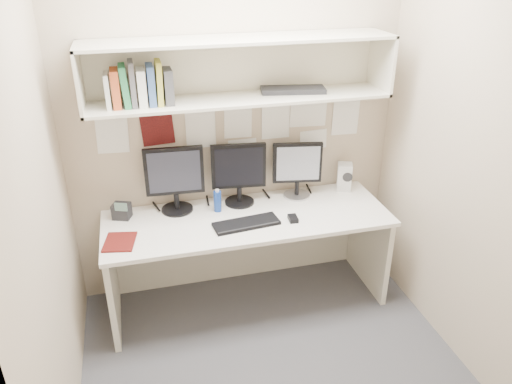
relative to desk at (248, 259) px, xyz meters
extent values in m
cube|color=#424247|center=(0.00, -0.65, -0.37)|extent=(2.40, 2.00, 0.01)
cube|color=tan|center=(0.00, 0.35, 0.93)|extent=(2.40, 0.02, 2.60)
cube|color=tan|center=(0.00, -1.65, 0.93)|extent=(2.40, 0.02, 2.60)
cube|color=tan|center=(-1.20, -0.65, 0.93)|extent=(0.02, 2.00, 2.60)
cube|color=tan|center=(1.20, -0.65, 0.93)|extent=(0.02, 2.00, 2.60)
cube|color=silver|center=(0.00, -0.01, 0.35)|extent=(2.00, 0.70, 0.03)
cube|color=beige|center=(0.00, 0.32, -0.02)|extent=(1.96, 0.02, 0.70)
cube|color=beige|center=(0.00, 0.16, 1.16)|extent=(2.00, 0.38, 0.02)
cube|color=beige|center=(0.00, 0.16, 1.54)|extent=(2.00, 0.38, 0.02)
cube|color=beige|center=(0.00, 0.34, 1.35)|extent=(2.00, 0.02, 0.40)
cube|color=beige|center=(-0.99, 0.16, 1.35)|extent=(0.02, 0.38, 0.40)
cube|color=beige|center=(0.99, 0.16, 1.35)|extent=(0.02, 0.38, 0.40)
cylinder|color=black|center=(-0.47, 0.21, 0.37)|extent=(0.23, 0.23, 0.02)
cylinder|color=black|center=(-0.47, 0.21, 0.44)|extent=(0.04, 0.04, 0.11)
cube|color=black|center=(-0.47, 0.22, 0.67)|extent=(0.41, 0.06, 0.35)
cube|color=black|center=(-0.47, 0.20, 0.67)|extent=(0.36, 0.03, 0.30)
cylinder|color=black|center=(-0.01, 0.21, 0.37)|extent=(0.22, 0.22, 0.02)
cylinder|color=black|center=(-0.01, 0.21, 0.43)|extent=(0.04, 0.04, 0.11)
cube|color=black|center=(-0.01, 0.22, 0.65)|extent=(0.39, 0.08, 0.33)
cube|color=black|center=(-0.01, 0.20, 0.65)|extent=(0.34, 0.04, 0.28)
cylinder|color=#A5A5AA|center=(0.44, 0.21, 0.37)|extent=(0.20, 0.20, 0.01)
cylinder|color=black|center=(0.44, 0.21, 0.43)|extent=(0.03, 0.03, 0.10)
cube|color=black|center=(0.44, 0.22, 0.63)|extent=(0.36, 0.10, 0.31)
cube|color=#B1B1B6|center=(0.44, 0.20, 0.63)|extent=(0.31, 0.06, 0.26)
cube|color=black|center=(-0.04, -0.12, 0.37)|extent=(0.46, 0.21, 0.02)
cube|color=black|center=(0.29, -0.14, 0.38)|extent=(0.07, 0.10, 0.03)
cube|color=beige|center=(0.83, 0.23, 0.47)|extent=(0.14, 0.14, 0.21)
cylinder|color=black|center=(0.83, 0.17, 0.49)|extent=(0.07, 0.03, 0.08)
cylinder|color=navy|center=(-0.19, 0.13, 0.44)|extent=(0.05, 0.05, 0.15)
cylinder|color=white|center=(-0.19, 0.13, 0.52)|extent=(0.03, 0.03, 0.02)
cube|color=#51100D|center=(-0.87, -0.14, 0.37)|extent=(0.23, 0.26, 0.01)
cube|color=black|center=(-0.85, 0.20, 0.42)|extent=(0.14, 0.13, 0.11)
cube|color=#4C6659|center=(-0.85, 0.14, 0.48)|extent=(0.08, 0.04, 0.06)
cube|color=silver|center=(-0.84, 0.14, 1.28)|extent=(0.03, 0.17, 0.21)
cube|color=#B44721|center=(-0.79, 0.14, 1.29)|extent=(0.05, 0.17, 0.23)
cube|color=#267344|center=(-0.73, 0.14, 1.30)|extent=(0.04, 0.17, 0.25)
cube|color=#4C4B50|center=(-0.68, 0.14, 1.31)|extent=(0.03, 0.17, 0.28)
cube|color=silver|center=(-0.63, 0.14, 1.29)|extent=(0.05, 0.17, 0.22)
cube|color=#365287|center=(-0.57, 0.14, 1.30)|extent=(0.04, 0.17, 0.25)
cube|color=#ACA639|center=(-0.52, 0.14, 1.31)|extent=(0.03, 0.17, 0.27)
cube|color=#3D3D3F|center=(-0.47, 0.14, 1.28)|extent=(0.05, 0.17, 0.22)
cube|color=black|center=(0.37, 0.19, 1.19)|extent=(0.46, 0.24, 0.03)
camera|label=1|loc=(-0.71, -2.98, 2.07)|focal=35.00mm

